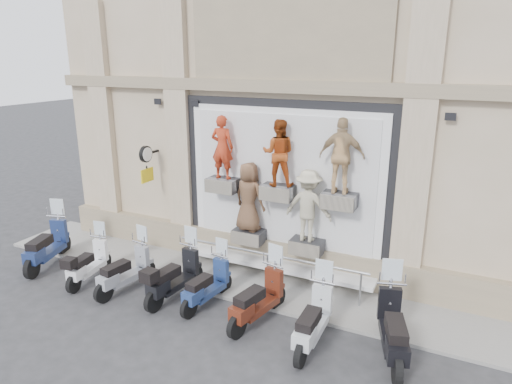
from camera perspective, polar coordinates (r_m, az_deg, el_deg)
ground at (r=10.10m, az=-3.44°, el=-16.70°), size 90.00×90.00×0.00m
sidewalk at (r=11.69m, az=1.64°, el=-11.44°), size 16.00×2.20×0.08m
building at (r=14.93m, az=9.93°, el=18.18°), size 14.00×8.60×12.00m
shop_vitrine at (r=11.31m, az=3.52°, el=0.45°), size 5.60×0.83×4.30m
guard_rail at (r=11.41m, az=1.45°, el=-9.78°), size 5.06×0.10×0.93m
clock_sign_bracket at (r=12.98m, az=-13.53°, el=4.00°), size 0.10×0.80×1.02m
scooter_a at (r=13.64m, az=-24.78°, el=-5.07°), size 1.22×2.19×1.71m
scooter_b at (r=12.38m, az=-20.27°, el=-7.43°), size 0.78×1.80×1.42m
scooter_c at (r=11.60m, az=-16.11°, el=-8.43°), size 0.79×1.92×1.51m
scooter_d at (r=10.98m, az=-10.20°, el=-9.24°), size 0.78×2.02×1.60m
scooter_e at (r=10.62m, az=-6.18°, el=-10.44°), size 0.73×1.84×1.45m
scooter_f at (r=9.89m, az=0.25°, el=-12.04°), size 0.95×2.04×1.60m
scooter_g at (r=9.25m, az=7.21°, el=-14.43°), size 0.61×1.96×1.58m
scooter_h at (r=9.21m, az=16.88°, el=-14.70°), size 1.21×2.21×1.72m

